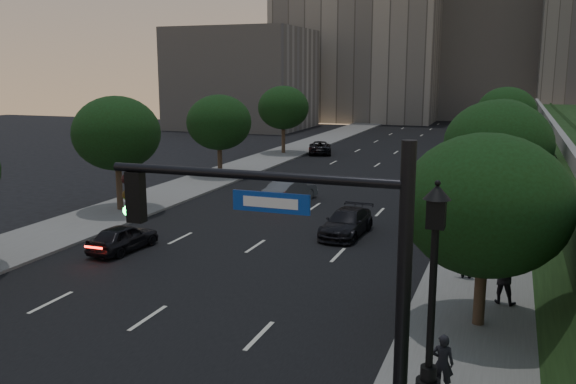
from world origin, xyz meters
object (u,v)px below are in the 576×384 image
at_px(sedan_mid_left, 291,191).
at_px(pedestrian_c, 468,256).
at_px(sedan_near_left, 123,238).
at_px(sedan_near_right, 347,223).
at_px(traffic_signal_mast, 337,332).
at_px(pedestrian_b, 504,276).
at_px(sedan_far_right, 440,159).
at_px(sedan_far_left, 320,147).
at_px(pedestrian_a, 443,363).
at_px(street_lamp, 432,304).

relative_size(sedan_mid_left, pedestrian_c, 2.47).
bearing_deg(sedan_near_left, sedan_near_right, -140.43).
xyz_separation_m(traffic_signal_mast, pedestrian_b, (2.62, 11.95, -2.56)).
height_order(traffic_signal_mast, sedan_far_right, traffic_signal_mast).
xyz_separation_m(sedan_far_left, pedestrian_c, (16.54, -33.90, 0.38)).
relative_size(pedestrian_a, pedestrian_c, 0.86).
distance_m(traffic_signal_mast, sedan_far_left, 50.62).
bearing_deg(traffic_signal_mast, sedan_near_right, 104.25).
bearing_deg(pedestrian_b, sedan_near_right, -31.96).
distance_m(sedan_far_left, pedestrian_a, 46.14).
bearing_deg(sedan_near_left, sedan_far_right, -104.64).
height_order(traffic_signal_mast, pedestrian_b, traffic_signal_mast).
bearing_deg(street_lamp, sedan_mid_left, 117.99).
bearing_deg(pedestrian_c, sedan_far_right, -81.71).
xyz_separation_m(sedan_near_left, sedan_mid_left, (3.47, 12.72, 0.08)).
xyz_separation_m(sedan_near_right, pedestrian_b, (7.50, -7.27, 0.46)).
distance_m(sedan_near_left, sedan_far_left, 35.12).
relative_size(sedan_near_right, pedestrian_a, 2.95).
height_order(sedan_far_right, pedestrian_b, pedestrian_b).
xyz_separation_m(pedestrian_a, pedestrian_b, (1.30, 6.84, 0.20)).
bearing_deg(sedan_mid_left, sedan_far_right, -100.31).
xyz_separation_m(sedan_near_right, sedan_far_right, (1.80, 24.07, 0.06)).
xyz_separation_m(street_lamp, sedan_mid_left, (-11.30, 21.26, -1.92)).
distance_m(street_lamp, sedan_near_right, 15.97).
distance_m(traffic_signal_mast, street_lamp, 4.77).
distance_m(sedan_far_left, pedestrian_b, 40.40).
xyz_separation_m(street_lamp, sedan_far_right, (-4.13, 38.76, -1.92)).
bearing_deg(sedan_far_left, pedestrian_b, 99.11).
distance_m(sedan_far_left, pedestrian_c, 37.72).
bearing_deg(sedan_near_right, sedan_mid_left, 132.25).
distance_m(sedan_far_right, pedestrian_a, 38.44).
distance_m(traffic_signal_mast, sedan_far_right, 43.51).
bearing_deg(sedan_far_left, sedan_far_right, 141.06).
distance_m(sedan_near_left, sedan_far_right, 32.04).
distance_m(street_lamp, sedan_near_left, 17.18).
relative_size(traffic_signal_mast, sedan_near_left, 1.88).
distance_m(street_lamp, pedestrian_a, 1.84).
relative_size(sedan_far_left, pedestrian_a, 3.07).
distance_m(pedestrian_b, pedestrian_c, 2.68).
distance_m(sedan_near_left, pedestrian_b, 16.38).
height_order(traffic_signal_mast, sedan_mid_left, traffic_signal_mast).
bearing_deg(traffic_signal_mast, pedestrian_c, 84.95).
bearing_deg(sedan_near_right, sedan_far_right, 88.74).
xyz_separation_m(sedan_near_left, pedestrian_a, (15.04, -7.97, 0.27)).
xyz_separation_m(street_lamp, sedan_far_left, (-16.34, 43.63, -1.99)).
xyz_separation_m(sedan_far_left, pedestrian_b, (17.91, -36.21, 0.47)).
distance_m(sedan_near_left, pedestrian_c, 15.03).
distance_m(sedan_near_left, sedan_mid_left, 13.18).
bearing_deg(pedestrian_a, sedan_far_left, -69.19).
relative_size(traffic_signal_mast, sedan_near_right, 1.56).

